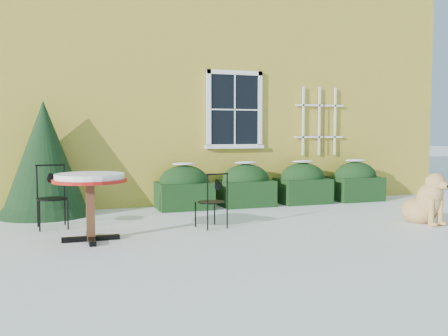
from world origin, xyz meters
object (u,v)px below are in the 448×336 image
object	(u,v)px
evergreen_shrub	(45,169)
patio_chair_far	(52,196)
bistro_table	(90,185)
dog	(426,203)
patio_chair_near	(213,201)

from	to	relation	value
evergreen_shrub	patio_chair_far	size ratio (longest dim) A/B	2.09
bistro_table	dog	size ratio (longest dim) A/B	1.02
evergreen_shrub	bistro_table	distance (m)	2.60
patio_chair_near	dog	bearing A→B (deg)	152.00
patio_chair_near	bistro_table	bearing A→B (deg)	-4.54
patio_chair_far	evergreen_shrub	bearing A→B (deg)	90.07
bistro_table	dog	bearing A→B (deg)	-4.55
patio_chair_near	dog	xyz separation A→B (m)	(3.42, -0.77, -0.08)
evergreen_shrub	bistro_table	xyz separation A→B (m)	(0.62, -2.52, -0.06)
bistro_table	dog	distance (m)	5.33
patio_chair_near	patio_chair_far	xyz separation A→B (m)	(-2.38, 0.84, 0.06)
patio_chair_far	dog	size ratio (longest dim) A/B	1.01
evergreen_shrub	dog	size ratio (longest dim) A/B	2.11
evergreen_shrub	patio_chair_near	world-z (taller)	evergreen_shrub
bistro_table	patio_chair_far	distance (m)	1.32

